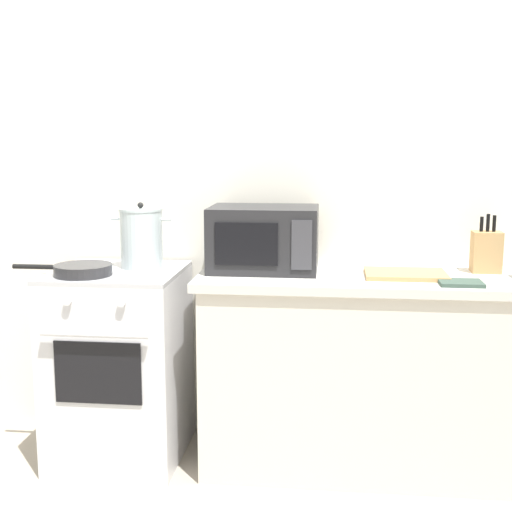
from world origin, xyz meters
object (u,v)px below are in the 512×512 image
Objects in this scene: frying_pan at (82,270)px; cutting_board at (406,274)px; microwave at (264,239)px; stock_pot at (141,238)px; oven_mitt at (461,283)px; stove at (120,364)px; knife_block at (486,251)px.

frying_pan reaches higher than cutting_board.
frying_pan is 0.92× the size of microwave.
stock_pot is 0.87× the size of cutting_board.
microwave is at bearing 173.13° from cutting_board.
microwave is at bearing 164.54° from oven_mitt.
oven_mitt is (1.55, -0.16, 0.47)m from stove.
knife_block reaches higher than stove.
microwave reaches higher than stove.
knife_block is (1.83, 0.28, 0.07)m from frying_pan.
stock_pot is 0.59m from microwave.
stock_pot is at bearing 179.62° from microwave.
stove is at bearing -179.95° from cutting_board.
frying_pan is 1.46m from cutting_board.
oven_mitt is at bearing -9.48° from stock_pot.
frying_pan is at bearing -174.55° from cutting_board.
knife_block reaches higher than frying_pan.
stove is 1.81m from knife_block.
stove is 0.62m from stock_pot.
microwave is at bearing 6.54° from stove.
stove is 0.92m from microwave.
knife_block is (1.72, 0.14, 0.56)m from stove.
cutting_board is 2.00× the size of oven_mitt.
cutting_board is (0.65, -0.08, -0.14)m from microwave.
stove is 5.11× the size of oven_mitt.
cutting_board reaches higher than oven_mitt.
stock_pot reaches higher than oven_mitt.
stock_pot is at bearing 39.33° from stove.
microwave is 2.78× the size of oven_mitt.
oven_mitt is at bearing -36.89° from cutting_board.
frying_pan is 0.84m from microwave.
frying_pan reaches higher than oven_mitt.
cutting_board reaches higher than stove.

